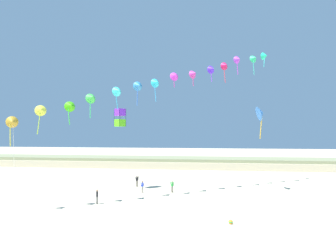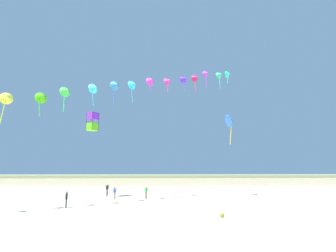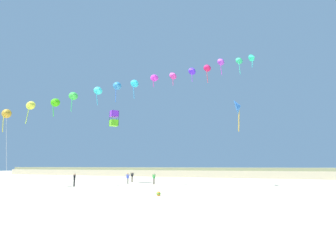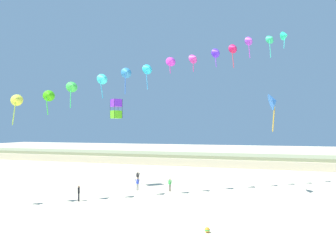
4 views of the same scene
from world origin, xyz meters
name	(u,v)px [view 3 (image 3 of 4)]	position (x,y,z in m)	size (l,w,h in m)	color
ground_plane	(90,197)	(0.00, 0.00, 0.00)	(240.00, 240.00, 0.00)	beige
dune_ridge	(214,172)	(0.00, 42.61, 1.04)	(120.00, 9.97, 2.09)	beige
person_near_left	(74,179)	(-8.88, 7.90, 0.89)	(0.22, 0.54, 1.54)	black
person_near_right	(128,178)	(-5.41, 14.42, 0.86)	(0.49, 0.31, 1.48)	gray
person_mid_center	(154,178)	(-1.68, 15.03, 0.88)	(0.53, 0.24, 1.53)	#726656
person_far_left	(132,176)	(-7.09, 18.43, 0.93)	(0.47, 0.44, 1.61)	#726656
kite_banner_string	(146,80)	(-2.05, 13.06, 14.04)	(27.94, 21.15, 19.58)	gold
large_kite_low_lead	(238,107)	(9.58, 16.77, 10.08)	(1.41, 2.05, 4.28)	#377FE1
large_kite_mid_trail	(114,118)	(-8.67, 15.41, 9.59)	(1.55, 1.55, 2.35)	#61DA1C
beach_ball	(159,194)	(4.74, 2.77, 0.18)	(0.36, 0.36, 0.36)	orange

